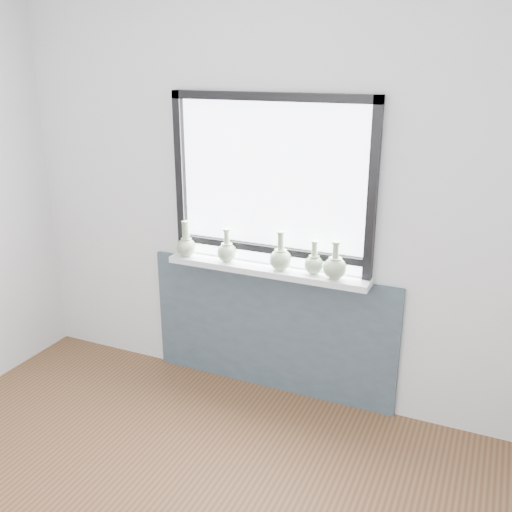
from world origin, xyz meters
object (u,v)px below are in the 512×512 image
at_px(vase_c, 281,258).
at_px(vase_d, 314,263).
at_px(vase_e, 335,267).
at_px(vase_a, 186,245).
at_px(vase_b, 227,251).
at_px(windowsill, 266,269).

height_order(vase_c, vase_d, vase_c).
distance_m(vase_c, vase_e, 0.35).
bearing_deg(vase_a, vase_b, 2.81).
xyz_separation_m(vase_a, vase_c, (0.66, 0.01, -0.00)).
bearing_deg(vase_a, vase_d, 2.14).
bearing_deg(vase_e, vase_b, 179.14).
relative_size(vase_a, vase_d, 1.15).
bearing_deg(vase_c, windowsill, 172.61).
relative_size(windowsill, vase_a, 5.55).
bearing_deg(vase_e, vase_a, -179.80).
xyz_separation_m(windowsill, vase_c, (0.10, -0.01, 0.10)).
bearing_deg(windowsill, vase_a, -177.26).
relative_size(vase_b, vase_e, 0.95).
bearing_deg(vase_b, vase_e, -0.86).
bearing_deg(windowsill, vase_b, -177.34).
bearing_deg(vase_e, windowsill, 177.02).
bearing_deg(vase_d, vase_c, -174.95).
xyz_separation_m(vase_a, vase_d, (0.87, 0.03, -0.01)).
bearing_deg(vase_d, vase_b, -178.20).
height_order(vase_a, vase_b, vase_a).
xyz_separation_m(vase_a, vase_b, (0.29, 0.01, -0.01)).
bearing_deg(vase_a, windowsill, 2.74).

